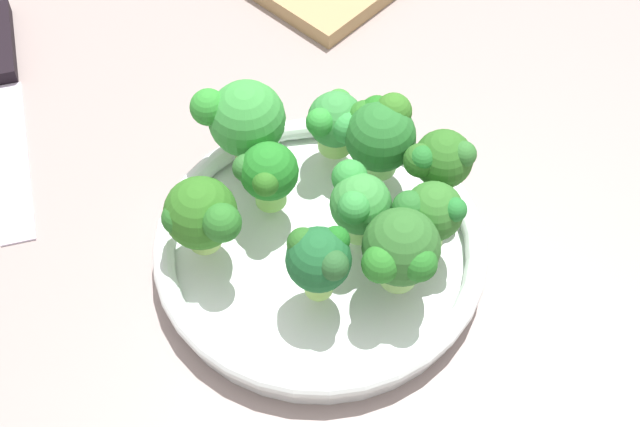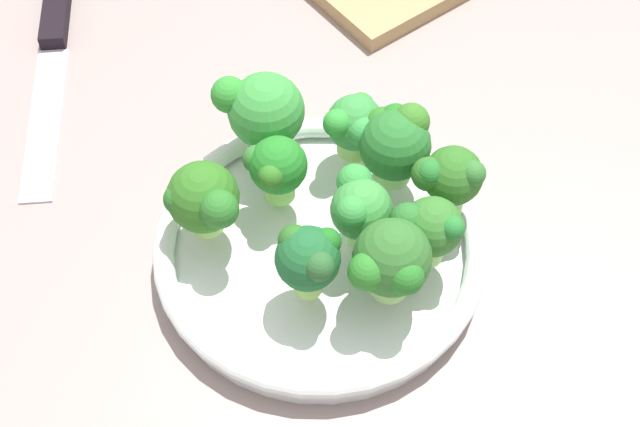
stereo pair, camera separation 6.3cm
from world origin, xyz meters
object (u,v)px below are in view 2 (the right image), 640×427
Objects in this scene: broccoli_floret_2 at (308,258)px; broccoli_floret_4 at (259,112)px; broccoli_floret_7 at (395,141)px; broccoli_floret_9 at (391,262)px; broccoli_floret_5 at (361,206)px; broccoli_floret_6 at (276,168)px; broccoli_floret_1 at (203,199)px; broccoli_floret_8 at (449,178)px; broccoli_floret_3 at (355,124)px; bowl at (320,249)px; knife at (53,47)px; broccoli_floret_0 at (429,228)px.

broccoli_floret_2 is 13.25cm from broccoli_floret_4.
broccoli_floret_9 is at bearing -132.68° from broccoli_floret_7.
broccoli_floret_7 is at bearing 47.32° from broccoli_floret_9.
broccoli_floret_6 is (-2.41, 6.63, -0.34)cm from broccoli_floret_5.
broccoli_floret_4 reaches higher than broccoli_floret_1.
broccoli_floret_2 is 11.86cm from broccoli_floret_8.
broccoli_floret_9 is (-6.26, -11.29, 0.69)cm from broccoli_floret_3.
broccoli_floret_2 is (-3.19, -2.82, 5.11)cm from bowl.
broccoli_floret_4 is 1.08× the size of broccoli_floret_9.
broccoli_floret_1 is 14.60cm from broccoli_floret_7.
broccoli_floret_8 is at bearing 19.40° from broccoli_floret_9.
knife is (-12.90, 30.70, -5.92)cm from broccoli_floret_7.
broccoli_floret_2 is 0.96× the size of broccoli_floret_8.
broccoli_floret_4 reaches higher than broccoli_floret_2.
broccoli_floret_2 is 0.93× the size of broccoli_floret_7.
broccoli_floret_0 is at bearing 7.93° from broccoli_floret_9.
broccoli_floret_7 is at bearing 27.75° from broccoli_floret_5.
broccoli_floret_2 reaches higher than broccoli_floret_6.
broccoli_floret_2 is 12.90cm from broccoli_floret_3.
broccoli_floret_0 is 0.95× the size of broccoli_floret_1.
broccoli_floret_5 is 6.51cm from broccoli_floret_7.
broccoli_floret_1 is 17.27cm from broccoli_floret_8.
broccoli_floret_8 reaches higher than knife.
broccoli_floret_0 is at bearing -65.78° from broccoli_floret_6.
broccoli_floret_1 reaches higher than broccoli_floret_5.
broccoli_floret_5 is 1.05× the size of broccoli_floret_6.
broccoli_floret_0 is 0.98× the size of broccoli_floret_5.
broccoli_floret_4 is at bearing 68.11° from broccoli_floret_6.
broccoli_floret_9 is 39.42cm from knife.
broccoli_floret_4 reaches higher than broccoli_floret_0.
broccoli_floret_7 is 0.98× the size of broccoli_floret_9.
broccoli_floret_8 is (14.48, -9.40, 0.43)cm from broccoli_floret_1.
broccoli_floret_6 reaches higher than bowl.
broccoli_floret_1 reaches higher than broccoli_floret_6.
broccoli_floret_4 is at bearing 128.40° from broccoli_floret_7.
broccoli_floret_5 is at bearing -41.80° from broccoli_floret_1.
broccoli_floret_4 reaches higher than broccoli_floret_3.
broccoli_floret_3 is (2.30, 10.74, -0.52)cm from broccoli_floret_0.
bowl reaches higher than knife.
broccoli_floret_9 reaches higher than broccoli_floret_0.
broccoli_floret_4 is (-3.11, 15.34, 0.58)cm from broccoli_floret_0.
broccoli_floret_2 is at bearing -111.74° from broccoli_floret_6.
broccoli_floret_0 is at bearing -47.31° from broccoli_floret_1.
broccoli_floret_4 is at bearing 79.68° from bowl.
broccoli_floret_9 is at bearing -119.02° from broccoli_floret_3.
broccoli_floret_5 is at bearing 161.74° from broccoli_floret_8.
broccoli_floret_9 reaches higher than broccoli_floret_5.
broccoli_floret_6 is (-0.06, 5.02, 4.64)cm from bowl.
knife is (-7.14, 33.73, -5.88)cm from broccoli_floret_5.
broccoli_floret_4 is (1.72, 9.47, 5.53)cm from bowl.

